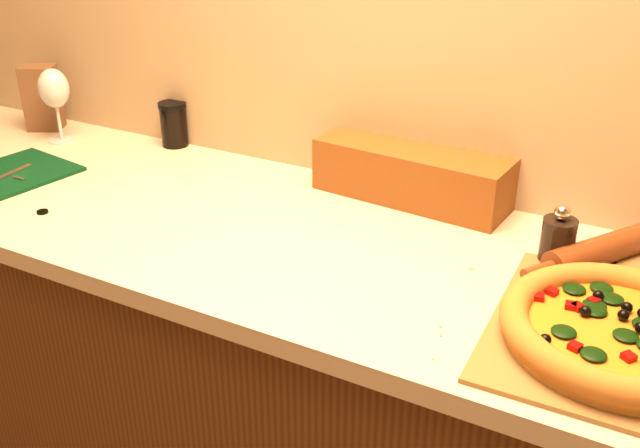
{
  "coord_description": "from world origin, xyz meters",
  "views": [
    {
      "loc": [
        0.56,
        0.28,
        1.57
      ],
      "look_at": [
        -0.03,
        1.38,
        0.96
      ],
      "focal_mm": 40.0,
      "sensor_mm": 36.0,
      "label": 1
    }
  ],
  "objects": [
    {
      "name": "pizza",
      "position": [
        0.53,
        1.31,
        0.93
      ],
      "size": [
        0.37,
        0.37,
        0.05
      ],
      "color": "#B0732C",
      "rests_on": "pizza_peel"
    },
    {
      "name": "dark_jar",
      "position": [
        -0.67,
        1.73,
        0.96
      ],
      "size": [
        0.08,
        0.08,
        0.12
      ],
      "color": "black",
      "rests_on": "countertop"
    },
    {
      "name": "wine_glass",
      "position": [
        -0.98,
        1.6,
        1.04
      ],
      "size": [
        0.08,
        0.08,
        0.2
      ],
      "color": "silver",
      "rests_on": "countertop"
    },
    {
      "name": "countertop",
      "position": [
        0.0,
        1.43,
        0.88
      ],
      "size": [
        2.84,
        0.68,
        0.04
      ],
      "primitive_type": "cube",
      "color": "beige",
      "rests_on": "cabinet"
    },
    {
      "name": "paper_bag",
      "position": [
        -1.1,
        1.66,
        0.99
      ],
      "size": [
        0.12,
        0.11,
        0.18
      ],
      "primitive_type": "cube",
      "rotation": [
        0.0,
        0.0,
        0.5
      ],
      "color": "brown",
      "rests_on": "countertop"
    },
    {
      "name": "rolling_pin",
      "position": [
        0.47,
        1.6,
        0.93
      ],
      "size": [
        0.25,
        0.37,
        0.06
      ],
      "rotation": [
        0.0,
        0.0,
        1.0
      ],
      "color": "#57290E",
      "rests_on": "countertop"
    },
    {
      "name": "pepper_grinder",
      "position": [
        0.39,
        1.55,
        0.95
      ],
      "size": [
        0.06,
        0.06,
        0.12
      ],
      "color": "black",
      "rests_on": "countertop"
    },
    {
      "name": "bottle_cap",
      "position": [
        -0.65,
        1.24,
        0.9
      ],
      "size": [
        0.03,
        0.03,
        0.01
      ],
      "primitive_type": "cylinder",
      "rotation": [
        0.0,
        0.0,
        -0.43
      ],
      "color": "black",
      "rests_on": "countertop"
    },
    {
      "name": "pizza_peel",
      "position": [
        0.53,
        1.35,
        0.9
      ],
      "size": [
        0.4,
        0.59,
        0.01
      ],
      "rotation": [
        0.0,
        0.0,
        0.02
      ],
      "color": "brown",
      "rests_on": "countertop"
    },
    {
      "name": "bread_bag",
      "position": [
        0.03,
        1.7,
        0.96
      ],
      "size": [
        0.46,
        0.18,
        0.12
      ],
      "primitive_type": "cube",
      "rotation": [
        0.0,
        0.0,
        -0.08
      ],
      "color": "#612A12",
      "rests_on": "countertop"
    },
    {
      "name": "cabinet",
      "position": [
        0.0,
        1.43,
        0.43
      ],
      "size": [
        2.8,
        0.65,
        0.86
      ],
      "primitive_type": "cube",
      "color": "#46220F",
      "rests_on": "ground"
    }
  ]
}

